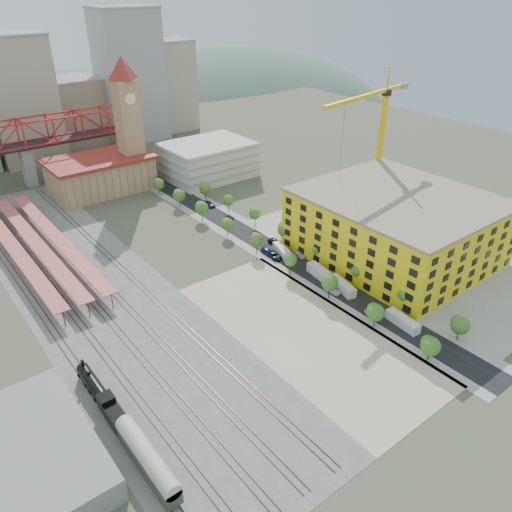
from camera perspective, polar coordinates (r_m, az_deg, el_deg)
ground at (r=140.03m, az=-2.04°, el=-1.81°), size 400.00×400.00×0.00m
ballast_strip at (r=139.98m, az=-18.41°, el=-3.47°), size 36.00×165.00×0.06m
dirt_lot at (r=117.92m, az=5.53°, el=-8.64°), size 28.00×67.00×0.06m
street_asphalt at (r=158.90m, az=-0.58°, el=2.23°), size 12.00×170.00×0.06m
sidewalk_west at (r=156.00m, az=-2.18°, el=1.66°), size 3.00×170.00×0.04m
sidewalk_east at (r=161.94m, az=0.97°, el=2.77°), size 3.00×170.00×0.04m
construction_pad at (r=156.24m, az=15.90°, el=0.52°), size 50.00×90.00×0.06m
rail_tracks at (r=139.50m, az=-19.10°, el=-3.66°), size 26.56×160.00×0.18m
platform_canopies at (r=160.66m, az=-23.87°, el=1.45°), size 16.00×80.00×4.12m
station_hall at (r=201.86m, az=-17.32°, el=8.97°), size 38.00×24.00×13.10m
clock_tower at (r=198.71m, az=-14.50°, el=15.71°), size 12.00×12.00×52.00m
parking_garage at (r=208.65m, az=-5.51°, el=10.90°), size 34.00×26.00×14.00m
truss_bridge at (r=214.24m, az=-25.23°, el=12.11°), size 94.00×9.60×25.60m
construction_building at (r=149.89m, az=15.67°, el=3.33°), size 44.60×50.60×18.80m
warehouse at (r=97.15m, az=-25.03°, el=-20.24°), size 22.00×32.00×5.00m
street_trees at (r=151.99m, az=1.72°, el=0.87°), size 15.40×124.40×8.00m
skyline at (r=256.85m, az=-20.59°, el=16.40°), size 133.00×46.00×60.00m
distant_hills at (r=405.14m, az=-18.70°, el=5.65°), size 647.00×264.00×227.00m
locomotive at (r=104.02m, az=-17.36°, el=-14.88°), size 2.77×21.38×5.34m
coach at (r=90.22m, az=-12.29°, el=-21.78°), size 3.07×17.81×5.59m
tower_crane at (r=169.62m, az=13.73°, el=13.99°), size 44.97×9.26×48.42m
site_trailer_a at (r=123.59m, az=16.42°, el=-7.18°), size 3.20×9.23×2.48m
site_trailer_b at (r=133.16m, az=9.84°, el=-3.42°), size 4.29×9.67×2.56m
site_trailer_c at (r=137.69m, az=7.42°, el=-1.99°), size 4.07×10.25×2.73m
site_trailer_d at (r=147.79m, az=3.05°, el=0.52°), size 4.85×9.53×2.52m
car_0 at (r=124.89m, az=13.13°, el=-6.52°), size 2.58×4.80×1.55m
car_1 at (r=131.94m, az=8.70°, el=-3.93°), size 2.08×4.64×1.48m
car_2 at (r=146.44m, az=2.11°, el=0.03°), size 3.16×5.73×1.52m
car_3 at (r=148.49m, az=1.35°, el=0.49°), size 2.73×5.57×1.56m
car_4 at (r=127.12m, az=16.31°, el=-6.36°), size 1.63×3.89×1.32m
car_5 at (r=147.44m, az=4.86°, el=0.16°), size 1.65×4.72×1.55m
car_6 at (r=154.26m, az=2.26°, el=1.62°), size 2.92×5.50×1.47m
car_7 at (r=181.38m, az=-5.33°, el=5.91°), size 2.14×5.16×1.49m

